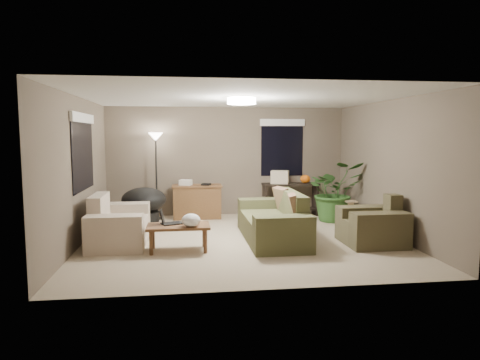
{
  "coord_description": "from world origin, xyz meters",
  "views": [
    {
      "loc": [
        -1.0,
        -7.4,
        1.86
      ],
      "look_at": [
        0.0,
        0.2,
        1.05
      ],
      "focal_mm": 32.0,
      "sensor_mm": 36.0,
      "label": 1
    }
  ],
  "objects": [
    {
      "name": "window_left",
      "position": [
        -2.73,
        0.3,
        1.78
      ],
      "size": [
        0.05,
        1.56,
        1.33
      ],
      "color": "black",
      "rests_on": "room_shell"
    },
    {
      "name": "window_back",
      "position": [
        1.3,
        2.48,
        1.79
      ],
      "size": [
        1.06,
        0.05,
        1.33
      ],
      "color": "black",
      "rests_on": "room_shell"
    },
    {
      "name": "pumpkin",
      "position": [
        1.78,
        2.16,
        0.85
      ],
      "size": [
        0.26,
        0.26,
        0.19
      ],
      "primitive_type": "ellipsoid",
      "rotation": [
        0.0,
        0.0,
        0.13
      ],
      "color": "orange",
      "rests_on": "console_table"
    },
    {
      "name": "loveseat",
      "position": [
        -2.14,
        0.04,
        0.3
      ],
      "size": [
        0.9,
        1.6,
        0.85
      ],
      "color": "beige",
      "rests_on": "ground"
    },
    {
      "name": "room_shell",
      "position": [
        0.0,
        0.0,
        1.25
      ],
      "size": [
        5.5,
        5.5,
        5.5
      ],
      "color": "tan",
      "rests_on": "ground"
    },
    {
      "name": "desk_papers",
      "position": [
        -0.88,
        2.09,
        0.8
      ],
      "size": [
        0.72,
        0.32,
        0.12
      ],
      "color": "silver",
      "rests_on": "desk"
    },
    {
      "name": "cat_scratching_post",
      "position": [
        2.43,
        1.0,
        0.21
      ],
      "size": [
        0.32,
        0.32,
        0.5
      ],
      "color": "tan",
      "rests_on": "ground"
    },
    {
      "name": "main_sofa",
      "position": [
        0.58,
        -0.04,
        0.29
      ],
      "size": [
        0.95,
        2.2,
        0.85
      ],
      "color": "#4F5130",
      "rests_on": "ground"
    },
    {
      "name": "ceiling_fixture",
      "position": [
        0.0,
        0.0,
        2.44
      ],
      "size": [
        0.5,
        0.5,
        0.1
      ],
      "primitive_type": "cylinder",
      "color": "white",
      "rests_on": "room_shell"
    },
    {
      "name": "plastic_bag",
      "position": [
        -0.9,
        -0.74,
        0.52
      ],
      "size": [
        0.37,
        0.36,
        0.21
      ],
      "primitive_type": "ellipsoid",
      "rotation": [
        0.0,
        0.0,
        -0.37
      ],
      "color": "white",
      "rests_on": "coffee_table"
    },
    {
      "name": "desk",
      "position": [
        -0.72,
        2.1,
        0.38
      ],
      "size": [
        1.1,
        0.5,
        0.75
      ],
      "color": "brown",
      "rests_on": "ground"
    },
    {
      "name": "laptop",
      "position": [
        -1.27,
        -0.49,
        0.48
      ],
      "size": [
        0.39,
        0.34,
        0.24
      ],
      "color": "black",
      "rests_on": "coffee_table"
    },
    {
      "name": "coffee_table",
      "position": [
        -1.1,
        -0.59,
        0.36
      ],
      "size": [
        1.0,
        0.55,
        0.42
      ],
      "color": "brown",
      "rests_on": "ground"
    },
    {
      "name": "floor_lamp",
      "position": [
        -1.61,
        2.14,
        1.6
      ],
      "size": [
        0.32,
        0.32,
        1.91
      ],
      "color": "black",
      "rests_on": "ground"
    },
    {
      "name": "armchair",
      "position": [
        2.19,
        -0.58,
        0.3
      ],
      "size": [
        0.95,
        1.0,
        0.85
      ],
      "color": "brown",
      "rests_on": "ground"
    },
    {
      "name": "throw_pillows",
      "position": [
        0.84,
        -0.04,
        0.65
      ],
      "size": [
        0.33,
        1.39,
        0.47
      ],
      "color": "#8C7251",
      "rests_on": "main_sofa"
    },
    {
      "name": "papasan_chair",
      "position": [
        -1.82,
        1.38,
        0.47
      ],
      "size": [
        0.91,
        0.91,
        0.8
      ],
      "color": "black",
      "rests_on": "ground"
    },
    {
      "name": "houseplant",
      "position": [
        2.22,
        1.4,
        0.51
      ],
      "size": [
        1.17,
        1.3,
        1.02
      ],
      "primitive_type": "imported",
      "color": "#2D5923",
      "rests_on": "ground"
    },
    {
      "name": "console_table",
      "position": [
        1.43,
        2.16,
        0.44
      ],
      "size": [
        1.3,
        0.4,
        0.75
      ],
      "color": "black",
      "rests_on": "ground"
    },
    {
      "name": "cardboard_box",
      "position": [
        1.18,
        2.16,
        0.9
      ],
      "size": [
        0.47,
        0.41,
        0.3
      ],
      "primitive_type": "cube",
      "rotation": [
        0.0,
        0.0,
        -0.33
      ],
      "color": "beige",
      "rests_on": "console_table"
    }
  ]
}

